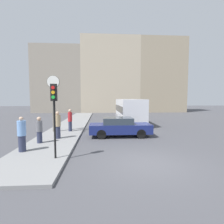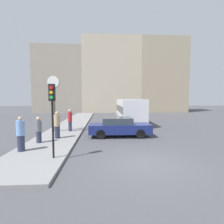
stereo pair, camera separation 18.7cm
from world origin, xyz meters
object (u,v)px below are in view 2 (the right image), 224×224
Objects in this scene: pedestrian_red_top at (70,120)px; pedestrian_grey_jacket at (39,130)px; sedan_car at (119,127)px; pedestrian_blue_stripe at (21,134)px; traffic_light_near at (52,105)px; street_clock at (54,101)px; pedestrian_tan_coat at (57,125)px; bus_distant at (130,110)px.

pedestrian_grey_jacket is at bearing -107.53° from pedestrian_red_top.
sedan_car is at bearing -23.23° from pedestrian_red_top.
pedestrian_blue_stripe is (-5.45, -3.81, 0.29)m from sedan_car.
pedestrian_grey_jacket reaches higher than sedan_car.
pedestrian_red_top reaches higher than pedestrian_grey_jacket.
street_clock is at bearing 104.91° from traffic_light_near.
sedan_car is 2.49× the size of pedestrian_red_top.
traffic_light_near is 4.38m from pedestrian_tan_coat.
pedestrian_blue_stripe is 5.71m from pedestrian_red_top.
pedestrian_red_top is (1.49, 5.51, 0.05)m from pedestrian_blue_stripe.
pedestrian_tan_coat is at bearing -98.22° from pedestrian_red_top.
street_clock is 4.11m from pedestrian_grey_jacket.
traffic_light_near is at bearing -78.04° from pedestrian_tan_coat.
traffic_light_near is (-3.49, -4.95, 1.83)m from sedan_car.
pedestrian_red_top is (0.38, 2.63, 0.02)m from pedestrian_tan_coat.
pedestrian_blue_stripe is 0.97× the size of pedestrian_tan_coat.
pedestrian_tan_coat is at bearing 54.91° from pedestrian_grey_jacket.
pedestrian_tan_coat reaches higher than pedestrian_red_top.
street_clock is 2.02m from pedestrian_red_top.
sedan_car is 4.32m from pedestrian_red_top.
pedestrian_grey_jacket is at bearing -128.57° from bus_distant.
bus_distant is at bearing 65.40° from traffic_light_near.
bus_distant reaches higher than pedestrian_blue_stripe.
pedestrian_grey_jacket is (0.08, -3.74, -1.69)m from street_clock.
bus_distant is 1.62× the size of street_clock.
street_clock is 2.56× the size of pedestrian_blue_stripe.
sedan_car is at bearing -105.32° from bus_distant.
traffic_light_near is at bearing -85.95° from pedestrian_red_top.
bus_distant is at bearing 55.22° from pedestrian_blue_stripe.
bus_distant is 2.21× the size of traffic_light_near.
street_clock is 2.51× the size of pedestrian_red_top.
sedan_car is at bearing 12.11° from pedestrian_tan_coat.
traffic_light_near is 1.88× the size of pedestrian_blue_stripe.
pedestrian_grey_jacket is at bearing 80.43° from pedestrian_blue_stripe.
sedan_car is 6.96m from bus_distant.
pedestrian_blue_stripe is at bearing -111.05° from pedestrian_tan_coat.
pedestrian_grey_jacket is 1.43m from pedestrian_tan_coat.
pedestrian_grey_jacket is at bearing -88.71° from street_clock.
pedestrian_tan_coat is at bearing 101.96° from traffic_light_near.
street_clock is at bearing 91.29° from pedestrian_grey_jacket.
pedestrian_tan_coat is at bearing 68.95° from pedestrian_blue_stripe.
pedestrian_grey_jacket is 0.87× the size of pedestrian_tan_coat.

